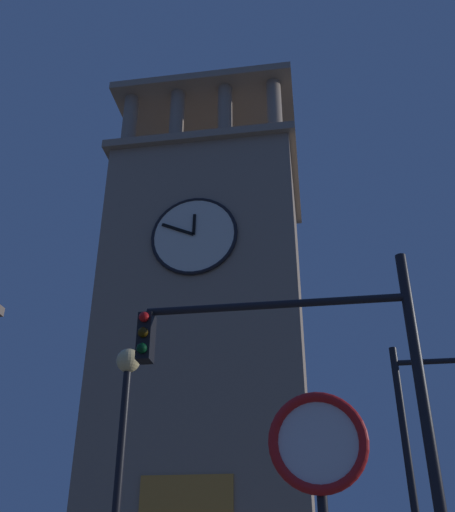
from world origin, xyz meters
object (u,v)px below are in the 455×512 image
object	(u,v)px
clocktower	(209,348)
traffic_signal_near	(320,383)
traffic_signal_mid	(455,433)
street_lamp	(123,429)
no_horn_sign	(320,468)

from	to	relation	value
clocktower	traffic_signal_near	size ratio (longest dim) A/B	4.58
clocktower	traffic_signal_mid	distance (m)	14.87
clocktower	street_lamp	size ratio (longest dim) A/B	5.21
traffic_signal_near	traffic_signal_mid	size ratio (longest dim) A/B	0.99
traffic_signal_near	no_horn_sign	distance (m)	3.79
clocktower	traffic_signal_mid	xyz separation A→B (m)	(-7.27, 11.47, -6.07)
street_lamp	no_horn_sign	size ratio (longest dim) A/B	1.87
traffic_signal_near	no_horn_sign	world-z (taller)	traffic_signal_near
street_lamp	traffic_signal_mid	bearing A→B (deg)	-155.47
traffic_signal_near	street_lamp	bearing A→B (deg)	-26.98
traffic_signal_near	clocktower	bearing A→B (deg)	-74.09
clocktower	no_horn_sign	xyz separation A→B (m)	(-4.48, 19.45, -7.76)
traffic_signal_near	no_horn_sign	xyz separation A→B (m)	(0.08, 3.44, -1.60)
traffic_signal_near	traffic_signal_mid	distance (m)	5.29
street_lamp	no_horn_sign	distance (m)	6.32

